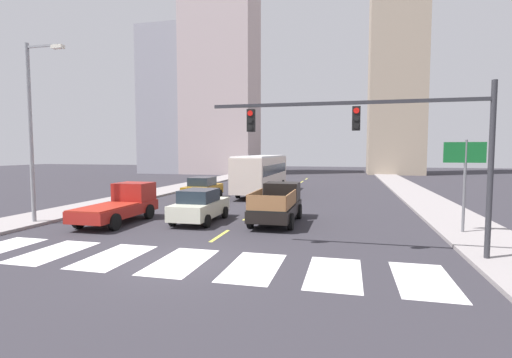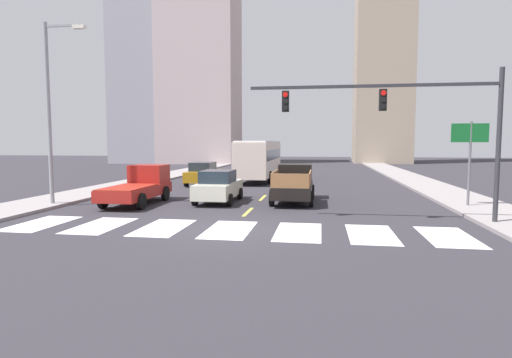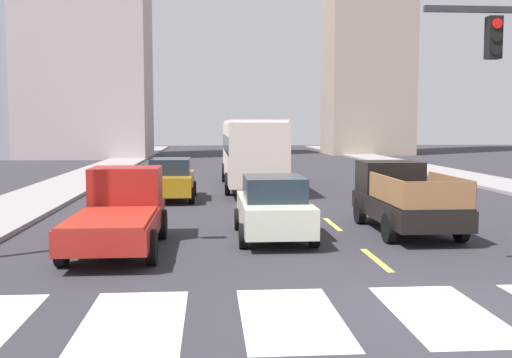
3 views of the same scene
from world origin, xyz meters
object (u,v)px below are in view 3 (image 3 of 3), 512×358
Objects in this scene: city_bus at (251,148)px; sedan_far at (273,207)px; pickup_dark at (120,211)px; pickup_stakebed at (402,198)px; sedan_near_left at (171,179)px.

sedan_far is at bearing -90.06° from city_bus.
pickup_dark is 1.18× the size of sedan_far.
sedan_near_left is (-7.30, 7.69, -0.08)m from pickup_stakebed.
pickup_dark is (-7.97, -2.00, -0.02)m from pickup_stakebed.
pickup_stakebed reaches higher than sedan_far.
sedan_near_left is at bearing 88.86° from pickup_dark.
pickup_stakebed is 8.22m from pickup_dark.
city_bus is 5.81m from sedan_near_left.
pickup_stakebed is 0.48× the size of city_bus.
sedan_near_left is at bearing 111.90° from sedan_far.
sedan_far is (-0.29, -13.19, -1.09)m from city_bus.
pickup_dark is at bearing -163.76° from pickup_stakebed.
sedan_far is (4.02, 0.91, -0.06)m from pickup_dark.
sedan_far is at bearing -66.97° from sedan_near_left.
pickup_stakebed is 12.68m from city_bus.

